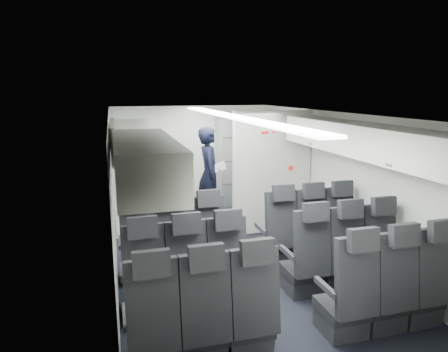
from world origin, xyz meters
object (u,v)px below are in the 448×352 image
galley_unit (237,161)px  carry_on_bag (135,139)px  seat_row_front (242,242)px  flight_attendant (209,174)px  boarding_door (116,179)px  seat_row_mid (266,269)px  seat_row_rear (300,308)px

galley_unit → carry_on_bag: size_ratio=4.82×
seat_row_front → carry_on_bag: (-1.37, 0.54, 1.42)m
seat_row_front → galley_unit: 3.43m
galley_unit → flight_attendant: 1.34m
boarding_door → flight_attendant: 1.72m
galley_unit → boarding_door: size_ratio=1.02×
galley_unit → seat_row_mid: bearing=-102.9°
seat_row_rear → seat_row_mid: bearing=90.0°
seat_row_front → seat_row_rear: (0.00, -1.80, 0.00)m
seat_row_front → carry_on_bag: carry_on_bag is taller
flight_attendant → seat_row_front: bearing=-172.7°
flight_attendant → carry_on_bag: size_ratio=4.60×
seat_row_mid → seat_row_rear: same height
carry_on_bag → seat_row_front: bearing=-3.9°
seat_row_rear → carry_on_bag: carry_on_bag is taller
flight_attendant → carry_on_bag: 2.41m
seat_row_rear → boarding_door: (-1.64, 3.89, 0.55)m
seat_row_front → galley_unit: galley_unit is taller
galley_unit → seat_row_front: bearing=-106.3°
seat_row_rear → boarding_door: boarding_door is taller
seat_row_rear → carry_on_bag: (-1.37, 2.34, 1.42)m
boarding_door → carry_on_bag: carry_on_bag is taller
seat_row_front → boarding_door: 2.71m
galley_unit → boarding_door: (-2.59, -1.17, 0.00)m
seat_row_mid → carry_on_bag: size_ratio=8.45×
galley_unit → carry_on_bag: 3.68m
seat_row_mid → galley_unit: 4.30m
galley_unit → carry_on_bag: carry_on_bag is taller
boarding_door → flight_attendant: bearing=5.1°
boarding_door → seat_row_front: bearing=-51.8°
seat_row_mid → flight_attendant: 3.18m
seat_row_rear → seat_row_front: bearing=90.0°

